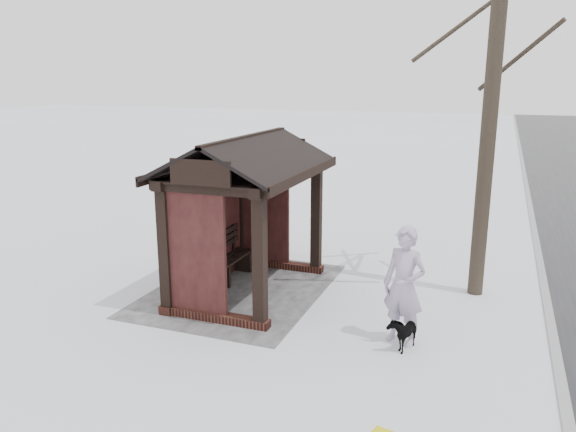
% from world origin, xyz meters
% --- Properties ---
extents(ground, '(120.00, 120.00, 0.00)m').
position_xyz_m(ground, '(0.00, 0.00, 0.00)').
color(ground, white).
rests_on(ground, ground).
extents(kerb, '(120.00, 0.15, 0.06)m').
position_xyz_m(kerb, '(0.00, 5.50, 0.01)').
color(kerb, gray).
rests_on(kerb, ground).
extents(trampled_patch, '(4.20, 3.20, 0.02)m').
position_xyz_m(trampled_patch, '(0.00, -0.20, 0.01)').
color(trampled_patch, gray).
rests_on(trampled_patch, ground).
extents(bus_shelter, '(3.60, 2.40, 3.09)m').
position_xyz_m(bus_shelter, '(0.00, -0.16, 2.17)').
color(bus_shelter, '#3B1A15').
rests_on(bus_shelter, ground).
extents(pedestrian, '(0.66, 0.81, 1.92)m').
position_xyz_m(pedestrian, '(1.14, 3.21, 0.96)').
color(pedestrian, '#B4A4C0').
rests_on(pedestrian, ground).
extents(dog, '(0.72, 0.46, 0.56)m').
position_xyz_m(dog, '(1.32, 3.26, 0.28)').
color(dog, black).
rests_on(dog, ground).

